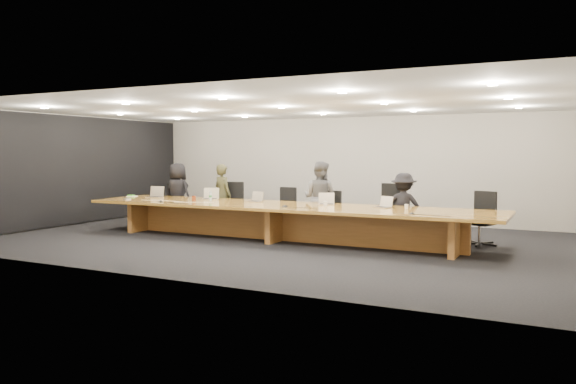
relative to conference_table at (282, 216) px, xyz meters
The scene contains 29 objects.
ground 0.52m from the conference_table, ahead, with size 12.00×12.00×0.00m, color black.
back_wall 4.10m from the conference_table, 90.00° to the left, with size 12.00×0.02×2.80m, color beige.
left_wall_panel 6.00m from the conference_table, behind, with size 0.08×7.84×2.74m, color black.
conference_table is the anchor object (origin of this frame).
chair_far_left 4.02m from the conference_table, 163.12° to the left, with size 0.54×0.54×1.06m, color black, non-canonical shape.
chair_left 2.42m from the conference_table, 148.31° to the left, with size 0.58×0.58×1.14m, color black, non-canonical shape.
chair_mid_left 1.40m from the conference_table, 115.61° to the left, with size 0.53×0.53×1.05m, color black, non-canonical shape.
chair_mid_right 1.32m from the conference_table, 63.33° to the left, with size 0.51×0.51×1.01m, color black, non-canonical shape.
chair_right 2.28m from the conference_table, 35.22° to the left, with size 0.61×0.61×1.20m, color black, non-canonical shape.
chair_far_right 3.99m from the conference_table, 16.86° to the left, with size 0.56×0.56×1.10m, color black, non-canonical shape.
person_a 3.79m from the conference_table, 162.23° to the left, with size 0.77×0.50×1.58m, color black.
person_b 2.65m from the conference_table, 151.07° to the left, with size 0.57×0.37×1.56m, color #33321C.
person_c 1.27m from the conference_table, 72.67° to the left, with size 0.80×0.62×1.65m, color #4F4E51.
person_d 2.57m from the conference_table, 26.74° to the left, with size 0.92×0.53×1.42m, color black.
laptop_a 3.68m from the conference_table, behind, with size 0.36×0.26×0.28m, color tan, non-canonical shape.
laptop_b 2.16m from the conference_table, 168.58° to the left, with size 0.36×0.26×0.28m, color #BBAE8F, non-canonical shape.
laptop_c 0.99m from the conference_table, 157.77° to the left, with size 0.30×0.22×0.24m, color tan, non-canonical shape.
laptop_d 1.01m from the conference_table, 26.12° to the left, with size 0.33×0.24×0.26m, color #C3AF95, non-canonical shape.
laptop_e 2.15m from the conference_table, ahead, with size 0.30×0.22×0.24m, color tan, non-canonical shape.
water_bottle 1.96m from the conference_table, behind, with size 0.06×0.06×0.20m, color #ADBDBA.
amber_mug 2.28m from the conference_table, behind, with size 0.09×0.09×0.11m, color maroon.
paper_cup_near 0.99m from the conference_table, ahead, with size 0.08×0.08×0.10m, color white.
paper_cup_far 2.60m from the conference_table, ahead, with size 0.08×0.08×0.09m, color white.
notepad 4.37m from the conference_table, behind, with size 0.23×0.18×0.01m, color white.
lime_gadget 4.38m from the conference_table, behind, with size 0.17×0.10×0.03m, color #56CA36.
av_box 3.88m from the conference_table, behind, with size 0.17×0.13×0.03m, color #B7B7BC.
mic_left 2.81m from the conference_table, 168.15° to the right, with size 0.12×0.12×0.03m, color black.
mic_center 0.51m from the conference_table, 54.32° to the right, with size 0.14×0.14×0.03m, color black.
mic_right 2.96m from the conference_table, 10.93° to the right, with size 0.12×0.12×0.03m, color black.
Camera 1 is at (5.38, -10.40, 1.84)m, focal length 35.00 mm.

